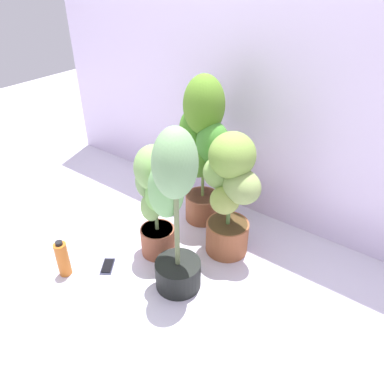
# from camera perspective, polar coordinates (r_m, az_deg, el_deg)

# --- Properties ---
(ground_plane) EXTENTS (8.00, 8.00, 0.00)m
(ground_plane) POSITION_cam_1_polar(r_m,az_deg,el_deg) (2.43, -6.50, -9.84)
(ground_plane) COLOR silver
(ground_plane) RESTS_ON ground
(mylar_back_wall) EXTENTS (3.20, 0.01, 2.00)m
(mylar_back_wall) POSITION_cam_1_polar(r_m,az_deg,el_deg) (2.55, 5.80, 18.19)
(mylar_back_wall) COLOR silver
(mylar_back_wall) RESTS_ON ground
(potted_plant_back_right) EXTENTS (0.43, 0.34, 0.81)m
(potted_plant_back_right) POSITION_cam_1_polar(r_m,az_deg,el_deg) (2.21, 5.73, 0.25)
(potted_plant_back_right) COLOR #985431
(potted_plant_back_right) RESTS_ON ground
(potted_plant_front_right) EXTENTS (0.36, 0.33, 0.98)m
(potted_plant_front_right) POSITION_cam_1_polar(r_m,az_deg,el_deg) (1.91, -2.76, -1.87)
(potted_plant_front_right) COLOR black
(potted_plant_front_right) RESTS_ON ground
(potted_plant_center) EXTENTS (0.35, 0.32, 0.75)m
(potted_plant_center) POSITION_cam_1_polar(r_m,az_deg,el_deg) (2.20, -5.67, -0.66)
(potted_plant_center) COLOR #975237
(potted_plant_center) RESTS_ON ground
(potted_plant_back_center) EXTENTS (0.44, 0.35, 1.03)m
(potted_plant_back_center) POSITION_cam_1_polar(r_m,az_deg,el_deg) (2.42, 1.69, 7.65)
(potted_plant_back_center) COLOR brown
(potted_plant_back_center) RESTS_ON ground
(cell_phone) EXTENTS (0.14, 0.16, 0.01)m
(cell_phone) POSITION_cam_1_polar(r_m,az_deg,el_deg) (2.41, -12.65, -10.88)
(cell_phone) COLOR #2B2D41
(cell_phone) RESTS_ON ground
(nutrient_bottle) EXTENTS (0.07, 0.07, 0.24)m
(nutrient_bottle) POSITION_cam_1_polar(r_m,az_deg,el_deg) (2.36, -18.97, -9.52)
(nutrient_bottle) COLOR #C4631F
(nutrient_bottle) RESTS_ON ground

